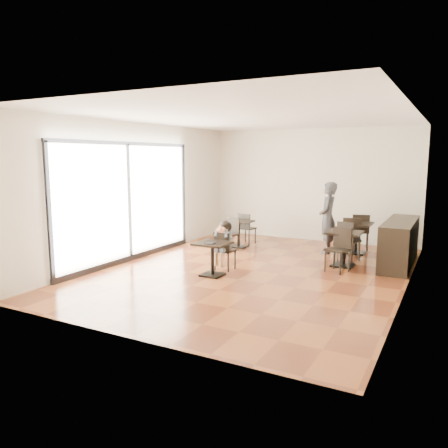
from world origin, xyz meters
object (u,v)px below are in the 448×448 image
Objects in this scene: cafe_table_left at (239,234)px; chair_left_b at (229,235)px; child_table at (212,259)px; cafe_table_mid at (343,249)px; chair_back_a at (360,232)px; chair_back_b at (351,238)px; cafe_table_back at (356,238)px; child at (225,246)px; chair_mid_b at (337,250)px; child_chair at (225,251)px; chair_left_a at (247,228)px; adult_patron at (328,218)px; chair_mid_a at (349,241)px.

cafe_table_left is 0.55m from chair_left_b.
child_table is 0.89× the size of cafe_table_mid.
chair_back_a and chair_back_b have the same top height.
cafe_table_back is at bearing 58.62° from child_table.
child is at bearing -145.31° from cafe_table_mid.
chair_left_b reaches higher than cafe_table_left.
chair_left_b is (0.00, -0.55, 0.07)m from cafe_table_left.
cafe_table_back is at bearing 107.15° from chair_mid_b.
chair_left_a is at bearing -74.31° from child_chair.
chair_back_b is at bearing 48.39° from child.
child_chair reaches higher than child_table.
adult_patron is 1.90× the size of chair_back_a.
chair_left_a reaches higher than cafe_table_left.
chair_back_a is (2.14, 3.51, -0.05)m from child.
chair_back_a is 1.10m from chair_back_b.
child is at bearing -125.87° from cafe_table_back.
adult_patron reaches higher than chair_mid_b.
chair_mid_a is at bearing 50.19° from child_table.
chair_left_b is at bearing -90.00° from cafe_table_left.
cafe_table_back is (2.14, 3.51, 0.05)m from child_table.
cafe_table_back is 2.94m from chair_left_a.
chair_mid_a is (2.17, 2.05, -0.06)m from child.
child is 2.37m from chair_mid_b.
chair_left_a is (-2.96, 0.77, -0.04)m from chair_mid_a.
chair_back_b reaches higher than chair_mid_b.
cafe_table_back is at bearing -125.87° from child_chair.
chair_left_a is (-2.93, -0.14, 0.04)m from cafe_table_back.
chair_mid_b reaches higher than child_table.
chair_mid_a is at bearing 43.41° from child.
chair_back_b is at bearing 54.13° from child_table.
cafe_table_left is 0.76× the size of chair_mid_a.
chair_left_a is 2.96m from chair_back_b.
chair_back_a is at bearing 90.00° from cafe_table_back.
cafe_table_mid is at bearing 164.01° from chair_left_a.
cafe_table_back is 3.18m from chair_left_b.
chair_back_a reaches higher than chair_left_a.
child_chair is 3.09m from adult_patron.
chair_left_a reaches higher than child_table.
chair_left_b is at bearing -179.13° from chair_back_b.
chair_mid_b is at bearing -6.55° from chair_left_b.
cafe_table_back is 0.91× the size of chair_left_a.
child is 1.12× the size of chair_mid_a.
chair_back_a is (2.14, 4.06, 0.13)m from child_table.
chair_back_b reaches higher than cafe_table_mid.
chair_back_a is (-0.03, 1.46, 0.00)m from chair_mid_a.
child is 2.41m from cafe_table_left.
adult_patron is at bearing -175.97° from chair_left_a.
cafe_table_left reaches higher than child_table.
chair_left_b is (0.00, -1.10, 0.00)m from chair_left_a.
chair_left_a is at bearing 105.69° from child.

